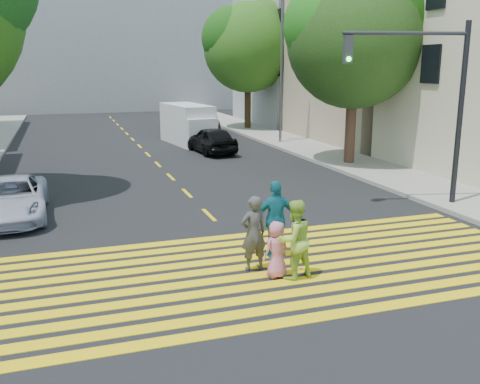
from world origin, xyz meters
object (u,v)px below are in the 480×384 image
silver_car (175,120)px  tree_right_near (357,32)px  white_sedan (10,199)px  dark_car_parked (205,122)px  pedestrian_child (276,250)px  pedestrian_extra (276,219)px  pedestrian_woman (294,240)px  pedestrian_man (254,233)px  dark_car_near (212,140)px  traffic_signal (429,89)px  white_van (189,125)px  tree_right_far (249,43)px

silver_car → tree_right_near: bearing=108.7°
white_sedan → dark_car_parked: dark_car_parked is taller
pedestrian_child → pedestrian_extra: 1.33m
tree_right_near → pedestrian_child: (-8.24, -11.23, -5.21)m
pedestrian_woman → white_sedan: pedestrian_woman is taller
pedestrian_man → dark_car_parked: size_ratio=0.40×
white_sedan → silver_car: (9.35, 21.38, 0.01)m
dark_car_parked → dark_car_near: bearing=-96.0°
pedestrian_woman → traffic_signal: size_ratio=0.30×
pedestrian_extra → traffic_signal: (6.13, 2.76, 2.81)m
tree_right_near → white_van: (-5.46, 8.99, -4.77)m
tree_right_far → pedestrian_child: size_ratio=7.09×
dark_car_near → pedestrian_woman: bearing=75.1°
pedestrian_man → silver_car: (3.91, 27.52, -0.23)m
tree_right_far → dark_car_parked: tree_right_far is taller
pedestrian_man → traffic_signal: (6.93, 3.40, 2.89)m
silver_car → dark_car_parked: bearing=119.6°
pedestrian_man → dark_car_parked: (5.35, 24.60, -0.14)m
pedestrian_woman → white_van: size_ratio=0.35×
pedestrian_woman → white_sedan: 9.18m
pedestrian_woman → dark_car_parked: 25.76m
tree_right_near → dark_car_parked: tree_right_near is taller
pedestrian_man → pedestrian_child: bearing=113.5°
pedestrian_man → pedestrian_woman: (0.65, -0.73, 0.01)m
pedestrian_woman → white_van: 20.54m
traffic_signal → white_sedan: bearing=-178.5°
pedestrian_woman → white_van: bearing=-108.2°
pedestrian_extra → white_van: white_van is taller
tree_right_near → dark_car_near: (-5.10, 5.36, -5.15)m
pedestrian_extra → silver_car: pedestrian_extra is taller
dark_car_near → traffic_signal: traffic_signal is taller
dark_car_near → white_sedan: bearing=42.6°
tree_right_far → white_sedan: bearing=-126.6°
pedestrian_man → silver_car: pedestrian_man is taller
pedestrian_child → white_van: (2.79, 20.22, 0.45)m
pedestrian_child → pedestrian_woman: bearing=136.1°
white_sedan → traffic_signal: 13.05m
tree_right_near → traffic_signal: size_ratio=1.50×
pedestrian_woman → silver_car: size_ratio=0.40×
pedestrian_child → dark_car_parked: size_ratio=0.29×
pedestrian_man → pedestrian_woman: 0.98m
pedestrian_extra → white_van: size_ratio=0.37×
traffic_signal → dark_car_near: bearing=119.3°
tree_right_near → pedestrian_child: 14.87m
tree_right_far → dark_car_near: bearing=-119.8°
pedestrian_extra → white_sedan: pedestrian_extra is taller
pedestrian_extra → white_van: (2.31, 19.02, 0.15)m
pedestrian_woman → pedestrian_child: bearing=-38.4°
pedestrian_extra → tree_right_far: bearing=-101.9°
tree_right_near → tree_right_far: 14.54m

